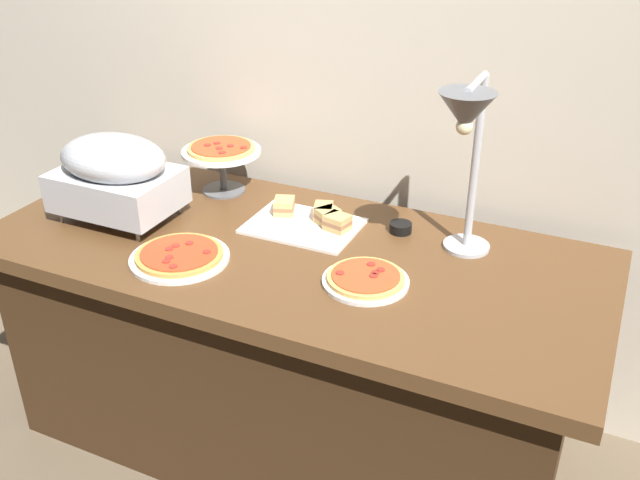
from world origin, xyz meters
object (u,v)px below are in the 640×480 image
Objects in this scene: pizza_plate_front at (180,256)px; pizza_plate_center at (366,279)px; pizza_plate_raised_stand at (222,154)px; sandwich_platter at (310,220)px; heat_lamp at (467,130)px; sauce_cup_near at (401,227)px; chafing_dish at (115,173)px.

pizza_plate_center is at bearing 11.33° from pizza_plate_front.
pizza_plate_raised_stand is (-0.15, 0.48, 0.13)m from pizza_plate_front.
pizza_plate_raised_stand reaches higher than sandwich_platter.
heat_lamp is 1.97× the size of pizza_plate_raised_stand.
sandwich_platter reaches higher than sauce_cup_near.
chafing_dish is 0.40m from pizza_plate_front.
chafing_dish is at bearing 155.25° from pizza_plate_front.
sauce_cup_near is at bearing -3.09° from pizza_plate_raised_stand.
heat_lamp is 7.63× the size of sauce_cup_near.
sandwich_platter is at bearing 170.63° from heat_lamp.
chafing_dish is at bearing 176.92° from pizza_plate_center.
sandwich_platter is (0.59, 0.21, -0.14)m from chafing_dish.
pizza_plate_center is 3.43× the size of sauce_cup_near.
sauce_cup_near is (0.68, -0.04, -0.12)m from pizza_plate_raised_stand.
pizza_plate_raised_stand is 0.69m from sauce_cup_near.
sandwich_platter is at bearing -16.32° from pizza_plate_raised_stand.
heat_lamp is 1.84× the size of pizza_plate_front.
heat_lamp reaches higher than pizza_plate_front.
pizza_plate_center is (-0.20, -0.17, -0.41)m from heat_lamp.
pizza_plate_front is 1.21× the size of pizza_plate_center.
sandwich_platter is at bearing 19.43° from chafing_dish.
pizza_plate_front is 0.84× the size of sandwich_platter.
pizza_plate_front and pizza_plate_center have the same top height.
pizza_plate_front is 0.44m from sandwich_platter.
heat_lamp is 0.64m from sandwich_platter.
chafing_dish reaches higher than pizza_plate_raised_stand.
sandwich_platter is 4.92× the size of sauce_cup_near.
pizza_plate_center is 0.34m from sauce_cup_near.
pizza_plate_front is 0.52m from pizza_plate_raised_stand.
sandwich_platter is 0.29m from sauce_cup_near.
pizza_plate_raised_stand is 3.87× the size of sauce_cup_near.
pizza_plate_raised_stand reaches higher than pizza_plate_center.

